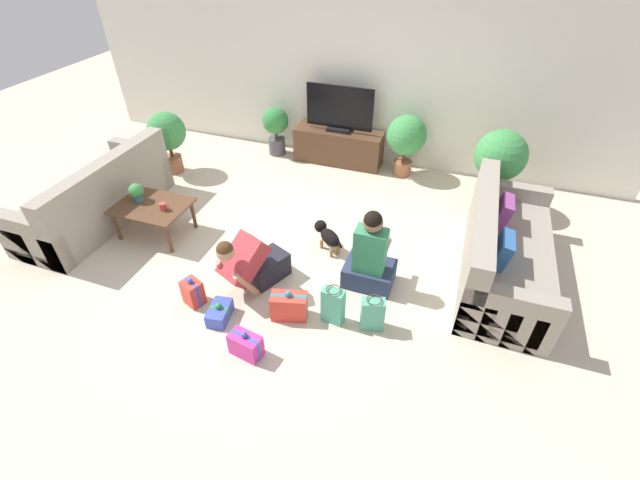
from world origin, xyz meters
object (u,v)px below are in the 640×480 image
potted_plant_corner_right (499,161)px  tv_console (338,146)px  coffee_table (152,208)px  mug (163,207)px  sofa_left (97,198)px  gift_bag_a (333,306)px  dog (327,235)px  gift_bag_b (373,314)px  potted_plant_back_right (406,138)px  person_sitting (370,259)px  sofa_right (502,253)px  tv (339,111)px  gift_box_c (289,306)px  potted_plant_corner_left (167,134)px  potted_plant_back_left (276,126)px  gift_box_a (220,313)px  gift_box_b (246,345)px  tabletop_plant (136,192)px  person_kneeling (252,263)px  gift_box_d (193,292)px

potted_plant_corner_right → tv_console: bearing=166.2°
coffee_table → mug: mug is taller
sofa_left → gift_bag_a: sofa_left is taller
dog → gift_bag_b: bearing=74.8°
potted_plant_back_right → person_sitting: size_ratio=0.95×
sofa_right → gift_bag_a: sofa_right is taller
coffee_table → gift_bag_b: 2.93m
tv → dog: size_ratio=2.37×
gift_box_c → sofa_right: bearing=34.5°
tv_console → potted_plant_back_right: bearing=-2.8°
sofa_right → tv: tv is taller
gift_bag_b → potted_plant_corner_left: bearing=150.7°
gift_bag_b → potted_plant_back_left: bearing=127.3°
potted_plant_corner_left → gift_bag_a: (3.20, -2.05, -0.39)m
dog → gift_box_a: size_ratio=1.31×
sofa_left → gift_box_b: size_ratio=6.48×
tv → gift_bag_a: bearing=-73.5°
gift_box_b → gift_bag_b: 1.21m
coffee_table → potted_plant_corner_right: 4.32m
mug → tabletop_plant: tabletop_plant is taller
sofa_left → person_sitting: bearing=89.1°
gift_bag_b → sofa_left: bearing=170.4°
person_kneeling → gift_box_d: bearing=-114.7°
coffee_table → gift_box_b: (1.86, -1.27, -0.25)m
gift_box_a → person_sitting: bearing=37.5°
potted_plant_back_right → person_kneeling: 3.12m
gift_box_a → gift_box_b: 0.53m
potted_plant_corner_left → person_sitting: 3.70m
coffee_table → sofa_right: bearing=8.5°
coffee_table → tv: (1.54, 2.53, 0.46)m
potted_plant_back_left → mug: (-0.31, -2.51, -0.01)m
potted_plant_back_left → gift_box_a: bearing=-75.3°
sofa_left → potted_plant_corner_left: bearing=173.9°
potted_plant_corner_right → gift_bag_a: bearing=-117.4°
gift_box_b → mug: size_ratio=2.64×
potted_plant_corner_left → gift_box_c: potted_plant_corner_left is taller
potted_plant_back_right → mug: 3.45m
gift_box_b → gift_box_c: (0.19, 0.55, 0.02)m
sofa_left → mug: size_ratio=17.11×
dog → gift_bag_b: gift_bag_b is taller
person_kneeling → tv: bearing=113.9°
person_sitting → mug: 2.47m
sofa_left → potted_plant_corner_right: size_ratio=1.90×
dog → gift_box_a: bearing=11.4°
sofa_left → tv_console: size_ratio=1.52×
gift_box_a → gift_bag_a: (1.05, 0.35, 0.13)m
tv → gift_bag_b: tv is taller
dog → tv: bearing=-129.5°
gift_box_c → gift_bag_a: bearing=12.3°
gift_box_b → mug: bearing=143.3°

